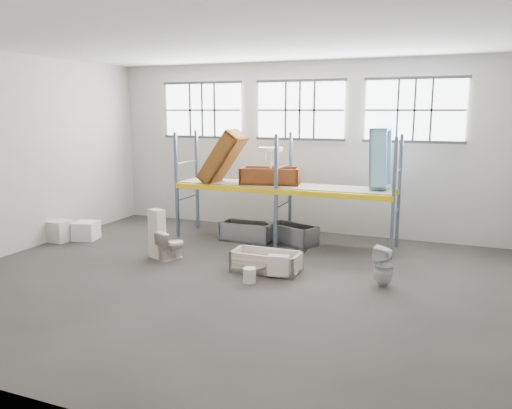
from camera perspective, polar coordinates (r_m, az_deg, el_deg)
The scene contains 33 objects.
floor at distance 10.88m, azimuth -2.99°, elevation -8.90°, with size 12.00×10.00×0.10m, color #46403C.
ceiling at distance 10.36m, azimuth -3.28°, elevation 18.75°, with size 12.00×10.00×0.10m, color silver.
wall_back at distance 15.02m, azimuth 5.10°, elevation 6.47°, with size 12.00×0.10×5.00m, color #B6B2A9.
wall_front at distance 6.17m, azimuth -23.40°, elevation -0.45°, with size 12.00×0.10×5.00m, color #A19D95.
wall_left at distance 13.98m, azimuth -26.30°, elevation 5.10°, with size 0.10×10.00×5.00m, color #BBB6AD.
window_left at distance 16.10m, azimuth -6.10°, elevation 10.65°, with size 2.60×0.04×1.60m, color white.
window_mid at distance 14.87m, azimuth 5.05°, elevation 10.67°, with size 2.60×0.04×1.60m, color white.
window_right at distance 14.27m, azimuth 17.63°, elevation 10.22°, with size 2.60×0.04×1.60m, color white.
rack_upright_la at distance 14.38m, azimuth -9.04°, elevation 2.18°, with size 0.08×0.08×3.00m, color slate.
rack_upright_lb at distance 15.41m, azimuth -6.75°, elevation 2.81°, with size 0.08×0.08×3.00m, color slate.
rack_upright_ma at distance 13.11m, azimuth 2.29°, elevation 1.48°, with size 0.08×0.08×3.00m, color slate.
rack_upright_mb at distance 14.23m, azimuth 3.92°, elevation 2.20°, with size 0.08×0.08×3.00m, color slate.
rack_upright_ra at distance 12.44m, azimuth 15.42°, elevation 0.60°, with size 0.08×0.08×3.00m, color slate.
rack_upright_rb at distance 13.62m, azimuth 16.01°, elevation 1.42°, with size 0.08×0.08×3.00m, color slate.
rack_beam_front at distance 13.11m, azimuth 2.29°, elevation 1.48°, with size 6.00×0.10×0.14m, color yellow.
rack_beam_back at distance 14.23m, azimuth 3.92°, elevation 2.20°, with size 6.00×0.10×0.14m, color yellow.
shelf_deck at distance 13.65m, azimuth 3.14°, elevation 2.19°, with size 5.90×1.10×0.03m, color gray.
wet_patch at distance 13.25m, azimuth 1.95°, elevation -5.05°, with size 1.80×1.80×0.00m, color black.
bathtub_beige at distance 11.40m, azimuth 1.17°, elevation -6.49°, with size 1.54×0.73×0.45m, color beige, non-canonical shape.
cistern_spare at distance 10.95m, azimuth 2.58°, elevation -6.95°, with size 0.46×0.22×0.44m, color beige.
sink_in_tub at distance 11.14m, azimuth -0.05°, elevation -7.27°, with size 0.48×0.48×0.17m, color beige.
toilet_beige at distance 12.44m, azimuth -9.67°, elevation -4.54°, with size 0.40×0.70×0.72m, color beige.
cistern_tall at distance 12.54m, azimuth -11.20°, elevation -3.29°, with size 0.39×0.26×1.22m, color beige.
toilet_white at distance 10.72m, azimuth 14.37°, elevation -6.85°, with size 0.39×0.39×0.86m, color silver.
steel_tub_left at distance 13.99m, azimuth -1.04°, elevation -3.08°, with size 1.44×0.67×0.53m, color #989B9F, non-canonical shape.
steel_tub_right at distance 13.79m, azimuth 4.10°, elevation -3.35°, with size 1.40×0.65×0.51m, color #999CA0, non-canonical shape.
rust_tub_flat at distance 13.78m, azimuth 1.62°, elevation 3.29°, with size 1.62×0.76×0.45m, color maroon, non-canonical shape.
rust_tub_tilted at distance 14.02m, azimuth -3.85°, elevation 5.35°, with size 1.62×0.76×0.45m, color #8D5411, non-canonical shape.
sink_on_shelf at distance 13.51m, azimuth 1.68°, elevation 4.31°, with size 0.65×0.50×0.58m, color white.
blue_tub_upright at distance 13.16m, azimuth 14.00°, elevation 5.14°, with size 1.53×0.72×0.43m, color #80B8D7, non-canonical shape.
bucket at distance 10.68m, azimuth -0.75°, elevation -8.08°, with size 0.27×0.27×0.32m, color beige.
carton_near at distance 15.01m, azimuth -21.60°, elevation -2.78°, with size 0.68×0.58×0.58m, color beige.
carton_far at distance 14.93m, azimuth -18.79°, elevation -2.83°, with size 0.61×0.61×0.51m, color white.
Camera 1 is at (4.35, -9.28, 3.60)m, focal length 35.07 mm.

